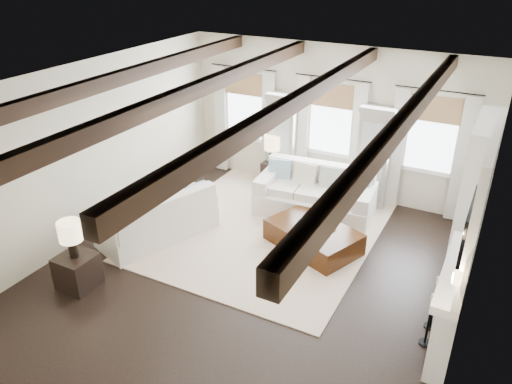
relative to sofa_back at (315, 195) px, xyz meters
The scene contains 15 objects.
ground 2.65m from the sofa_back, 93.36° to the right, with size 7.50×7.50×0.00m, color black.
room_shell 2.35m from the sofa_back, 70.92° to the right, with size 6.54×7.54×3.22m.
area_rug 1.26m from the sofa_back, 119.07° to the right, with size 4.01×4.65×0.02m, color beige.
sofa_back is the anchor object (origin of this frame).
sofa_left 3.14m from the sofa_back, 134.35° to the right, with size 1.64×2.36×0.92m.
ottoman 1.33m from the sofa_back, 69.77° to the right, with size 1.60×1.00×0.42m, color black.
tray 1.33m from the sofa_back, 66.00° to the right, with size 0.50×0.38×0.04m, color white.
book_lower 1.23m from the sofa_back, 73.48° to the right, with size 0.26×0.20×0.04m, color #262628.
book_upper 1.28m from the sofa_back, 71.69° to the right, with size 0.22×0.17×0.03m, color beige.
side_table_front 4.73m from the sofa_back, 121.15° to the right, with size 0.55×0.55×0.55m, color black.
lamp_front 4.76m from the sofa_back, 121.15° to the right, with size 0.36×0.36×0.62m.
side_table_back 1.51m from the sofa_back, 151.77° to the left, with size 0.40×0.40×0.60m, color black.
lamp_back 1.63m from the sofa_back, 151.77° to the left, with size 0.36×0.36×0.62m.
candlestick_near 3.92m from the sofa_back, 45.46° to the right, with size 0.17×0.17×0.83m.
candlestick_far 3.66m from the sofa_back, 41.34° to the right, with size 0.17×0.17×0.86m.
Camera 1 is at (3.28, -5.90, 4.93)m, focal length 35.00 mm.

